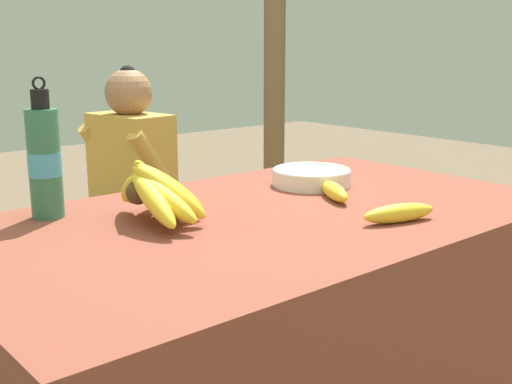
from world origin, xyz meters
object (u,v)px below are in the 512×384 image
Objects in this scene: support_post_far at (275,39)px; seated_vendor at (123,181)px; water_bottle at (45,161)px; banana_bunch_green at (3,238)px; wooden_bench at (115,245)px; serving_bowl at (311,176)px; banana_bunch_ripe at (156,190)px; loose_banana_side at (334,192)px; loose_banana_front at (399,213)px.

seated_vendor is at bearing -162.34° from support_post_far.
support_post_far is (1.83, 1.26, 0.28)m from water_bottle.
water_bottle reaches higher than seated_vendor.
water_bottle reaches higher than banana_bunch_green.
wooden_bench is 6.79× the size of banana_bunch_green.
banana_bunch_green is at bearing 114.54° from serving_bowl.
support_post_far is (1.63, 0.33, 0.72)m from banana_bunch_green.
water_bottle is 1.16m from seated_vendor.
support_post_far is at bearing -170.17° from seated_vendor.
banana_bunch_ripe is 0.53m from serving_bowl.
support_post_far is at bearing 34.65° from water_bottle.
water_bottle is 0.13× the size of support_post_far.
support_post_far reaches higher than loose_banana_side.
wooden_bench is at bearing 66.85° from banana_bunch_ripe.
banana_bunch_green is at bearing 108.66° from loose_banana_side.
water_bottle is at bearing 130.39° from banana_bunch_ripe.
loose_banana_front reaches higher than wooden_bench.
banana_bunch_ripe is 1.21× the size of banana_bunch_green.
banana_bunch_ripe is 1.23m from seated_vendor.
banana_bunch_ripe is 0.29× the size of seated_vendor.
seated_vendor is 0.45× the size of support_post_far.
wooden_bench is at bearing 55.28° from water_bottle.
seated_vendor reaches higher than loose_banana_front.
serving_bowl reaches higher than wooden_bench.
water_bottle is at bearing 45.02° from seated_vendor.
banana_bunch_ripe is 1.43× the size of serving_bowl.
serving_bowl is 0.09× the size of support_post_far.
wooden_bench is at bearing -57.82° from seated_vendor.
support_post_far is at bearing 52.37° from loose_banana_side.
banana_bunch_green reaches higher than wooden_bench.
serving_bowl is 0.69× the size of water_bottle.
loose_banana_side is at bearing 79.24° from seated_vendor.
loose_banana_side is (0.45, -0.11, -0.05)m from banana_bunch_ripe.
loose_banana_side is at bearing -13.72° from banana_bunch_ripe.
water_bottle is at bearing -102.06° from banana_bunch_green.
wooden_bench is 0.28m from seated_vendor.
support_post_far reaches higher than banana_bunch_ripe.
loose_banana_side is (0.62, -0.31, -0.11)m from water_bottle.
banana_bunch_green is at bearing -168.62° from support_post_far.
loose_banana_front is (0.41, -0.35, -0.05)m from banana_bunch_ripe.
water_bottle is 1.69× the size of loose_banana_front.
water_bottle is 0.79m from loose_banana_front.
water_bottle reaches higher than serving_bowl.
serving_bowl is at bearing 82.95° from seated_vendor.
support_post_far is (1.18, 0.33, 0.84)m from wooden_bench.
banana_bunch_green is (-0.42, 1.24, -0.33)m from loose_banana_side.
banana_bunch_ripe reaches higher than loose_banana_front.
banana_bunch_ripe reaches higher than serving_bowl.
seated_vendor reaches higher than serving_bowl.
banana_bunch_green is 0.11× the size of support_post_far.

